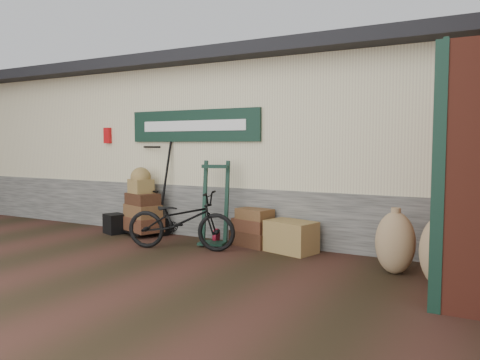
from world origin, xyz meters
name	(u,v)px	position (x,y,z in m)	size (l,w,h in m)	color
ground	(175,249)	(0.00, 0.00, 0.00)	(80.00, 80.00, 0.00)	black
station_building	(254,145)	(-0.01, 2.74, 1.61)	(14.40, 4.10, 3.20)	#4C4C47
porter_trolley	(152,184)	(-1.12, 0.85, 0.90)	(0.90, 0.68, 1.81)	black
green_barrow	(215,203)	(0.35, 0.61, 0.68)	(0.49, 0.42, 1.36)	black
suitcase_stack	(253,227)	(0.94, 0.83, 0.31)	(0.69, 0.43, 0.61)	#361B11
wicker_hamper	(291,237)	(1.65, 0.69, 0.24)	(0.73, 0.47, 0.47)	olive
black_trunk	(115,224)	(-1.75, 0.53, 0.18)	(0.36, 0.31, 0.36)	black
bicycle	(181,217)	(0.08, 0.04, 0.51)	(1.74, 0.61, 1.01)	black
burlap_sack_left	(395,243)	(3.25, 0.22, 0.39)	(0.49, 0.41, 0.79)	#92784F
burlap_sack_right	(444,252)	(3.85, -0.17, 0.43)	(0.53, 0.45, 0.85)	#92784F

